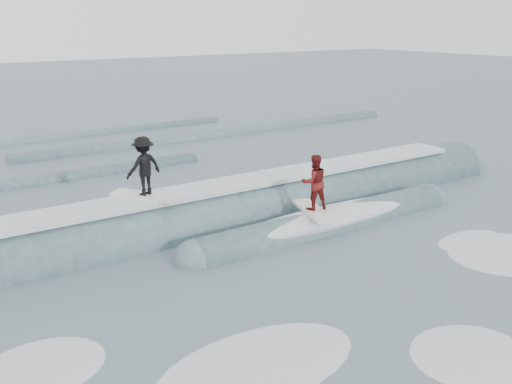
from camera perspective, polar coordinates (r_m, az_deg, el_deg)
ground at (r=13.26m, az=13.63°, el=-10.29°), size 160.00×160.00×0.00m
breaking_wave at (r=17.68m, az=-0.47°, el=-2.63°), size 23.66×3.91×2.27m
surfer_black at (r=15.88m, az=-11.16°, el=2.30°), size 1.55×1.98×1.73m
surfer_red at (r=16.37m, az=5.82°, el=0.63°), size 1.11×2.07×1.71m
whitewater at (r=13.40m, az=17.12°, el=-10.27°), size 14.65×5.80×0.10m
far_swells at (r=27.37m, az=-15.66°, el=3.73°), size 37.06×8.65×0.80m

